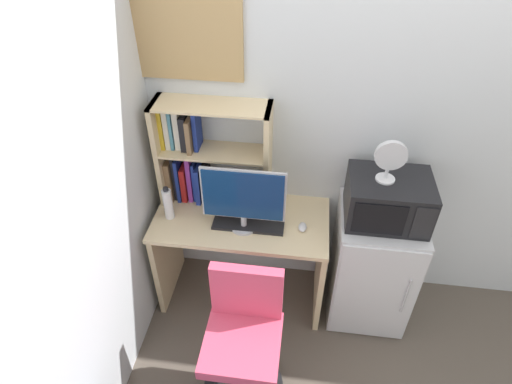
{
  "coord_description": "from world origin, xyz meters",
  "views": [
    {
      "loc": [
        -0.62,
        -2.29,
        2.61
      ],
      "look_at": [
        -0.89,
        -0.31,
        1.01
      ],
      "focal_mm": 30.01,
      "sensor_mm": 36.0,
      "label": 1
    }
  ],
  "objects": [
    {
      "name": "desk_fan",
      "position": [
        -0.15,
        -0.28,
        1.29
      ],
      "size": [
        0.18,
        0.11,
        0.26
      ],
      "color": "silver",
      "rests_on": "microwave"
    },
    {
      "name": "wall_corkboard",
      "position": [
        -1.34,
        -0.01,
        1.82
      ],
      "size": [
        0.69,
        0.02,
        0.5
      ],
      "primitive_type": "cube",
      "color": "tan"
    },
    {
      "name": "desk_chair",
      "position": [
        -0.87,
        -0.95,
        0.4
      ],
      "size": [
        0.49,
        0.49,
        0.89
      ],
      "color": "black",
      "rests_on": "ground_plane"
    },
    {
      "name": "microwave",
      "position": [
        -0.11,
        -0.27,
        1.01
      ],
      "size": [
        0.48,
        0.38,
        0.28
      ],
      "color": "black",
      "rests_on": "mini_fridge"
    },
    {
      "name": "water_bottle",
      "position": [
        -1.45,
        -0.33,
        0.87
      ],
      "size": [
        0.06,
        0.06,
        0.24
      ],
      "color": "silver",
      "rests_on": "desk"
    },
    {
      "name": "hutch_bookshelf",
      "position": [
        -1.29,
        -0.11,
        1.11
      ],
      "size": [
        0.71,
        0.24,
        0.71
      ],
      "color": "beige",
      "rests_on": "desk"
    },
    {
      "name": "wall_back",
      "position": [
        0.4,
        0.02,
        1.3
      ],
      "size": [
        6.4,
        0.04,
        2.6
      ],
      "primitive_type": "cube",
      "color": "silver",
      "rests_on": "ground_plane"
    },
    {
      "name": "mini_fridge",
      "position": [
        -0.11,
        -0.28,
        0.43
      ],
      "size": [
        0.51,
        0.54,
        0.87
      ],
      "color": "silver",
      "rests_on": "ground_plane"
    },
    {
      "name": "keyboard",
      "position": [
        -0.93,
        -0.35,
        0.77
      ],
      "size": [
        0.45,
        0.13,
        0.02
      ],
      "primitive_type": "cube",
      "color": "black",
      "rests_on": "desk"
    },
    {
      "name": "computer_mouse",
      "position": [
        -0.59,
        -0.33,
        0.77
      ],
      "size": [
        0.05,
        0.08,
        0.03
      ],
      "primitive_type": "ellipsoid",
      "color": "silver",
      "rests_on": "desk"
    },
    {
      "name": "monitor",
      "position": [
        -0.96,
        -0.36,
        1.0
      ],
      "size": [
        0.51,
        0.17,
        0.44
      ],
      "color": "#B7B7BC",
      "rests_on": "desk"
    },
    {
      "name": "desk",
      "position": [
        -0.99,
        -0.28,
        0.52
      ],
      "size": [
        1.12,
        0.57,
        0.76
      ],
      "color": "beige",
      "rests_on": "ground_plane"
    }
  ]
}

